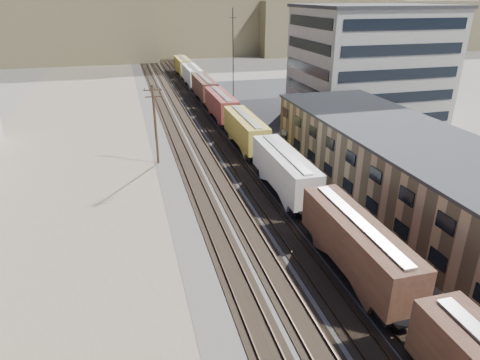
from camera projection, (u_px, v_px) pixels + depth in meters
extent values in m
cube|color=#4C4742|center=(211.00, 139.00, 63.80)|extent=(18.00, 200.00, 0.06)
cube|color=#7C6955|center=(61.00, 178.00, 50.17)|extent=(24.00, 180.00, 0.03)
cube|color=#232326|center=(399.00, 160.00, 55.78)|extent=(26.00, 120.00, 0.04)
cube|color=black|center=(178.00, 141.00, 62.58)|extent=(2.60, 200.00, 0.08)
cube|color=#38281E|center=(173.00, 141.00, 62.36)|extent=(0.08, 200.00, 0.16)
cube|color=#38281E|center=(182.00, 140.00, 62.71)|extent=(0.08, 200.00, 0.16)
cube|color=black|center=(198.00, 140.00, 63.30)|extent=(2.60, 200.00, 0.08)
cube|color=#38281E|center=(193.00, 139.00, 63.08)|extent=(0.08, 200.00, 0.16)
cube|color=#38281E|center=(203.00, 139.00, 63.42)|extent=(0.08, 200.00, 0.16)
cube|color=black|center=(218.00, 138.00, 64.02)|extent=(2.60, 200.00, 0.08)
cube|color=#38281E|center=(213.00, 138.00, 63.80)|extent=(0.08, 200.00, 0.16)
cube|color=#38281E|center=(222.00, 137.00, 64.14)|extent=(0.08, 200.00, 0.16)
cube|color=black|center=(236.00, 137.00, 64.68)|extent=(2.60, 200.00, 0.08)
cube|color=#38281E|center=(231.00, 136.00, 64.47)|extent=(0.08, 200.00, 0.16)
cube|color=#38281E|center=(240.00, 136.00, 64.81)|extent=(0.08, 200.00, 0.16)
cube|color=black|center=(391.00, 310.00, 28.18)|extent=(2.20, 2.20, 0.90)
cube|color=black|center=(325.00, 233.00, 37.17)|extent=(2.20, 2.20, 0.90)
cube|color=#46281E|center=(356.00, 242.00, 31.82)|extent=(3.00, 13.34, 3.40)
cube|color=#B7B7B2|center=(359.00, 221.00, 31.11)|extent=(0.90, 12.32, 0.16)
cube|color=black|center=(302.00, 208.00, 41.65)|extent=(2.20, 2.20, 0.90)
cube|color=black|center=(269.00, 170.00, 50.64)|extent=(2.20, 2.20, 0.90)
cube|color=silver|center=(285.00, 169.00, 45.28)|extent=(3.00, 13.34, 3.40)
cube|color=#B7B7B2|center=(285.00, 153.00, 44.58)|extent=(0.90, 12.33, 0.16)
cube|color=black|center=(256.00, 156.00, 55.11)|extent=(2.20, 2.20, 0.90)
cube|color=black|center=(236.00, 133.00, 64.10)|extent=(2.20, 2.20, 0.90)
cube|color=gold|center=(246.00, 129.00, 58.75)|extent=(3.00, 13.34, 3.40)
cube|color=#B7B7B2|center=(246.00, 116.00, 58.04)|extent=(0.90, 12.33, 0.16)
cube|color=black|center=(228.00, 124.00, 68.57)|extent=(2.20, 2.20, 0.90)
cube|color=black|center=(215.00, 109.00, 77.56)|extent=(2.20, 2.20, 0.90)
cube|color=maroon|center=(221.00, 104.00, 72.21)|extent=(3.00, 13.34, 3.40)
cube|color=#B7B7B2|center=(221.00, 93.00, 71.50)|extent=(0.90, 12.33, 0.16)
cube|color=black|center=(210.00, 103.00, 82.03)|extent=(2.20, 2.20, 0.90)
cube|color=black|center=(200.00, 92.00, 91.02)|extent=(2.20, 2.20, 0.90)
cube|color=#46281E|center=(204.00, 87.00, 85.67)|extent=(3.00, 13.34, 3.40)
cube|color=#B7B7B2|center=(204.00, 78.00, 84.96)|extent=(0.90, 12.32, 0.16)
cube|color=black|center=(196.00, 88.00, 95.50)|extent=(2.20, 2.20, 0.90)
cube|color=black|center=(189.00, 80.00, 104.48)|extent=(2.20, 2.20, 0.90)
cube|color=silver|center=(192.00, 74.00, 99.13)|extent=(3.00, 13.34, 3.40)
cube|color=#B7B7B2|center=(192.00, 66.00, 98.43)|extent=(0.90, 12.32, 0.16)
cube|color=black|center=(186.00, 76.00, 108.96)|extent=(2.20, 2.20, 0.90)
cube|color=black|center=(181.00, 70.00, 117.95)|extent=(2.20, 2.20, 0.90)
cube|color=gold|center=(183.00, 65.00, 112.60)|extent=(3.00, 13.34, 3.40)
cube|color=#B7B7B2|center=(183.00, 58.00, 111.89)|extent=(0.90, 12.32, 0.16)
cube|color=tan|center=(402.00, 168.00, 43.87)|extent=(12.00, 40.00, 7.00)
cube|color=#2D2D30|center=(408.00, 134.00, 42.43)|extent=(12.40, 40.40, 0.30)
cube|color=black|center=(348.00, 186.00, 42.94)|extent=(0.12, 36.00, 1.20)
cube|color=black|center=(351.00, 158.00, 41.74)|extent=(0.12, 36.00, 1.20)
cube|color=#9E998E|center=(368.00, 65.00, 71.36)|extent=(22.00, 18.00, 18.00)
cube|color=#2D2D30|center=(375.00, 6.00, 67.69)|extent=(22.60, 18.60, 0.50)
cube|color=black|center=(307.00, 68.00, 68.71)|extent=(0.12, 16.00, 16.00)
cube|color=black|center=(400.00, 74.00, 63.34)|extent=(20.00, 0.12, 16.00)
cylinder|color=#382619|center=(155.00, 126.00, 52.71)|extent=(0.32, 0.32, 10.00)
cube|color=#382619|center=(153.00, 90.00, 50.96)|extent=(2.20, 0.14, 0.14)
cube|color=#382619|center=(153.00, 97.00, 51.28)|extent=(1.90, 0.14, 0.14)
cylinder|color=black|center=(158.00, 88.00, 51.04)|extent=(0.08, 0.08, 0.22)
cylinder|color=black|center=(233.00, 66.00, 70.52)|extent=(0.16, 0.16, 18.00)
cube|color=black|center=(233.00, 18.00, 67.54)|extent=(1.20, 0.08, 0.08)
cube|color=#716443|center=(204.00, 12.00, 160.45)|extent=(140.00, 45.00, 28.00)
cube|color=#716443|center=(382.00, 24.00, 170.31)|extent=(110.00, 38.00, 18.00)
cube|color=#716443|center=(120.00, 5.00, 170.20)|extent=(200.00, 60.00, 32.00)
imported|color=navy|center=(334.00, 123.00, 69.60)|extent=(4.06, 5.62, 1.42)
imported|color=silver|center=(387.00, 122.00, 69.50)|extent=(2.33, 5.06, 1.68)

